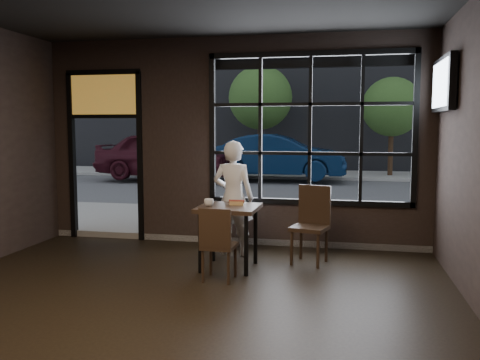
% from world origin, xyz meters
% --- Properties ---
extents(floor, '(6.00, 7.00, 0.02)m').
position_xyz_m(floor, '(0.00, 0.00, -0.01)').
color(floor, black).
rests_on(floor, ground).
extents(window_frame, '(3.06, 0.12, 2.28)m').
position_xyz_m(window_frame, '(1.20, 3.50, 1.80)').
color(window_frame, black).
rests_on(window_frame, ground).
extents(stained_transom, '(1.20, 0.06, 0.70)m').
position_xyz_m(stained_transom, '(-2.10, 3.50, 2.35)').
color(stained_transom, orange).
rests_on(stained_transom, ground).
extents(street_asphalt, '(60.00, 41.00, 0.04)m').
position_xyz_m(street_asphalt, '(0.00, 24.00, -0.02)').
color(street_asphalt, '#545456').
rests_on(street_asphalt, ground).
extents(building_across, '(28.00, 12.00, 15.00)m').
position_xyz_m(building_across, '(0.00, 23.00, 7.50)').
color(building_across, '#5B5956').
rests_on(building_across, ground).
extents(cafe_table, '(0.78, 0.78, 0.82)m').
position_xyz_m(cafe_table, '(0.26, 2.14, 0.41)').
color(cafe_table, black).
rests_on(cafe_table, floor).
extents(chair_near, '(0.40, 0.40, 0.89)m').
position_xyz_m(chair_near, '(0.27, 1.62, 0.45)').
color(chair_near, black).
rests_on(chair_near, floor).
extents(chair_window, '(0.55, 0.55, 1.04)m').
position_xyz_m(chair_window, '(1.27, 2.58, 0.52)').
color(chair_window, black).
rests_on(chair_window, floor).
extents(man, '(0.64, 0.45, 1.64)m').
position_xyz_m(man, '(0.17, 2.86, 0.82)').
color(man, white).
rests_on(man, floor).
extents(hotdog, '(0.21, 0.09, 0.06)m').
position_xyz_m(hotdog, '(0.35, 2.24, 0.85)').
color(hotdog, tan).
rests_on(hotdog, cafe_table).
extents(cup, '(0.14, 0.14, 0.10)m').
position_xyz_m(cup, '(0.02, 2.07, 0.86)').
color(cup, silver).
rests_on(cup, cafe_table).
extents(tv, '(0.13, 1.17, 0.69)m').
position_xyz_m(tv, '(2.93, 2.77, 2.37)').
color(tv, black).
rests_on(tv, wall_right).
extents(navy_car, '(4.54, 1.60, 1.49)m').
position_xyz_m(navy_car, '(-0.46, 12.73, 0.85)').
color(navy_car, '#071B39').
rests_on(navy_car, street_asphalt).
extents(maroon_car, '(4.75, 2.06, 1.59)m').
position_xyz_m(maroon_car, '(-4.16, 12.02, 0.90)').
color(maroon_car, '#380E17').
rests_on(maroon_car, street_asphalt).
extents(tree_left, '(2.44, 2.44, 4.17)m').
position_xyz_m(tree_left, '(-1.48, 15.28, 2.94)').
color(tree_left, '#332114').
rests_on(tree_left, street_asphalt).
extents(tree_right, '(2.11, 2.11, 3.59)m').
position_xyz_m(tree_right, '(3.35, 14.76, 2.53)').
color(tree_right, '#332114').
rests_on(tree_right, street_asphalt).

